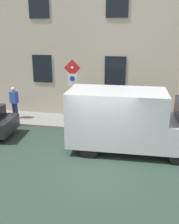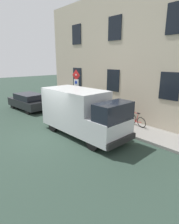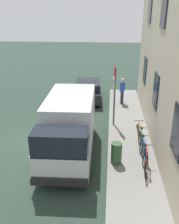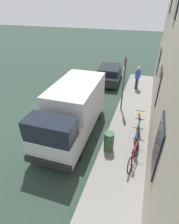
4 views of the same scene
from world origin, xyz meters
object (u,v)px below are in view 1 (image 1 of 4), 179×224
(sign_post_stacked, at_px, (73,84))
(pedestrian, at_px, (14,102))
(litter_bin, at_px, (150,122))
(delivery_van, at_px, (132,120))
(bicycle_orange, at_px, (113,114))
(bicycle_green, at_px, (128,114))
(bicycle_red, at_px, (158,116))
(bicycle_blue, at_px, (143,115))

(sign_post_stacked, relative_size, pedestrian, 1.85)
(litter_bin, bearing_deg, delivery_van, 157.74)
(bicycle_orange, bearing_deg, bicycle_green, 176.48)
(bicycle_green, xyz_separation_m, pedestrian, (-0.67, 6.04, 0.56))
(bicycle_orange, distance_m, pedestrian, 5.34)
(bicycle_green, distance_m, litter_bin, 1.59)
(sign_post_stacked, bearing_deg, bicycle_red, -73.08)
(bicycle_blue, xyz_separation_m, bicycle_orange, (-0.00, 1.55, 0.00))
(bicycle_blue, bearing_deg, litter_bin, 105.84)
(delivery_van, bearing_deg, bicycle_orange, 106.69)
(sign_post_stacked, xyz_separation_m, litter_bin, (0.14, -3.74, -1.69))
(pedestrian, xyz_separation_m, litter_bin, (-0.46, -7.16, -0.48))
(pedestrian, distance_m, litter_bin, 7.19)
(sign_post_stacked, bearing_deg, bicycle_orange, -55.54)
(bicycle_green, xyz_separation_m, bicycle_orange, (-0.00, 0.78, 0.00))
(bicycle_red, bearing_deg, bicycle_green, 8.43)
(bicycle_blue, relative_size, bicycle_green, 1.00)
(sign_post_stacked, relative_size, bicycle_green, 1.86)
(litter_bin, bearing_deg, bicycle_green, 44.56)
(delivery_van, relative_size, pedestrian, 3.13)
(pedestrian, relative_size, litter_bin, 1.91)
(sign_post_stacked, xyz_separation_m, bicycle_red, (1.27, -4.17, -1.77))
(bicycle_red, distance_m, bicycle_green, 1.55)
(bicycle_green, relative_size, bicycle_orange, 1.00)
(bicycle_red, distance_m, bicycle_blue, 0.78)
(bicycle_red, relative_size, bicycle_blue, 1.00)
(bicycle_blue, distance_m, bicycle_green, 0.78)
(bicycle_green, bearing_deg, delivery_van, 93.68)
(bicycle_blue, relative_size, litter_bin, 1.90)
(sign_post_stacked, bearing_deg, pedestrian, 80.05)
(pedestrian, bearing_deg, delivery_van, 83.49)
(bicycle_red, distance_m, litter_bin, 1.22)
(pedestrian, bearing_deg, bicycle_blue, 110.82)
(bicycle_green, relative_size, litter_bin, 1.90)
(bicycle_orange, xyz_separation_m, litter_bin, (-1.13, -1.89, 0.08))
(bicycle_green, xyz_separation_m, litter_bin, (-1.13, -1.11, 0.08))
(bicycle_green, relative_size, pedestrian, 1.00)
(sign_post_stacked, height_order, bicycle_orange, sign_post_stacked)
(bicycle_red, xyz_separation_m, bicycle_green, (-0.00, 1.55, 0.00))
(sign_post_stacked, bearing_deg, bicycle_blue, -69.53)
(sign_post_stacked, height_order, delivery_van, sign_post_stacked)
(litter_bin, bearing_deg, bicycle_red, -21.06)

